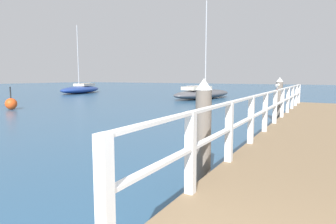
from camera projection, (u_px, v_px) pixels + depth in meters
pier_deck at (321, 134)px, 9.09m from camera, size 2.92×18.33×0.49m
pier_railing at (275, 103)px, 9.64m from camera, size 0.12×16.85×1.09m
dock_piling_near at (203, 134)px, 5.22m from camera, size 0.29×0.29×2.00m
dock_piling_far at (279, 100)px, 12.83m from camera, size 0.29×0.29×2.00m
seagull_foreground at (277, 86)px, 9.75m from camera, size 0.25×0.46×0.21m
boat_1 at (81, 89)px, 35.92m from camera, size 4.48×8.07×8.03m
boat_2 at (202, 93)px, 26.95m from camera, size 4.23×8.09×8.79m
channel_buoy at (11, 104)px, 18.17m from camera, size 0.70×0.70×1.40m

